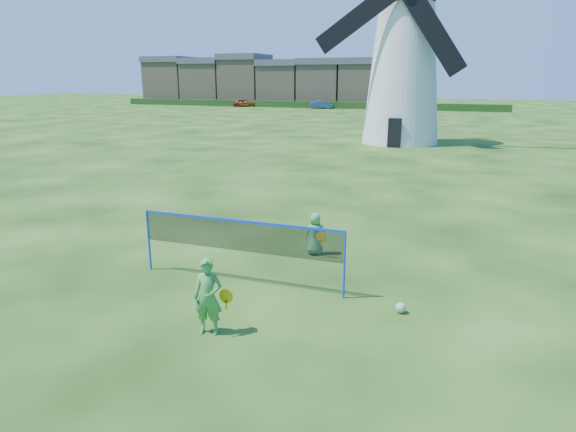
% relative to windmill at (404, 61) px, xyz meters
% --- Properties ---
extents(ground, '(220.00, 220.00, 0.00)m').
position_rel_windmill_xyz_m(ground, '(0.83, -27.28, -5.75)').
color(ground, black).
rests_on(ground, ground).
extents(windmill, '(11.81, 5.46, 16.45)m').
position_rel_windmill_xyz_m(windmill, '(0.00, 0.00, 0.00)').
color(windmill, white).
rests_on(windmill, ground).
extents(badminton_net, '(5.05, 0.05, 1.55)m').
position_rel_windmill_xyz_m(badminton_net, '(0.14, -27.64, -4.61)').
color(badminton_net, blue).
rests_on(badminton_net, ground).
extents(player_girl, '(0.72, 0.46, 1.50)m').
position_rel_windmill_xyz_m(player_girl, '(0.63, -30.06, -5.00)').
color(player_girl, green).
rests_on(player_girl, ground).
extents(player_boy, '(0.67, 0.47, 1.16)m').
position_rel_windmill_xyz_m(player_boy, '(1.22, -25.13, -5.17)').
color(player_boy, '#4EA157').
rests_on(player_boy, ground).
extents(play_ball, '(0.22, 0.22, 0.22)m').
position_rel_windmill_xyz_m(play_ball, '(3.93, -27.95, -5.64)').
color(play_ball, green).
rests_on(play_ball, ground).
extents(terraced_houses, '(49.62, 8.40, 8.40)m').
position_rel_windmill_xyz_m(terraced_houses, '(-26.94, 44.72, -1.81)').
color(terraced_houses, gray).
rests_on(terraced_houses, ground).
extents(hedge, '(62.00, 0.80, 1.00)m').
position_rel_windmill_xyz_m(hedge, '(-21.17, 38.72, -5.25)').
color(hedge, '#193814').
rests_on(hedge, ground).
extents(car_left, '(4.00, 2.51, 1.27)m').
position_rel_windmill_xyz_m(car_left, '(-30.14, 38.38, -5.11)').
color(car_left, maroon).
rests_on(car_left, ground).
extents(car_right, '(3.76, 2.13, 1.17)m').
position_rel_windmill_xyz_m(car_right, '(-16.95, 37.64, -5.16)').
color(car_right, navy).
rests_on(car_right, ground).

